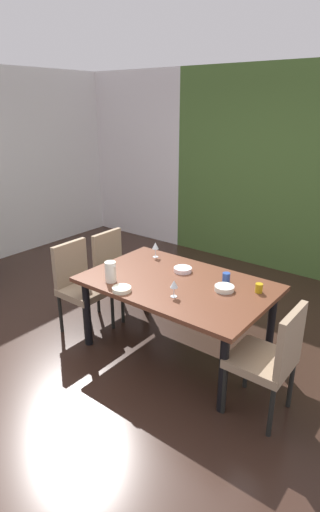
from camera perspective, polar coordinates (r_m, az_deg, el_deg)
The scene contains 15 objects.
ground_plane at distance 4.20m, azimuth -5.75°, elevation -11.81°, with size 6.22×5.64×0.02m, color #311F18.
back_panel_interior at distance 7.09m, azimuth -3.50°, elevation 13.88°, with size 1.89×0.10×2.76m, color silver.
garden_window_panel at distance 5.58m, azimuth 21.79°, elevation 10.49°, with size 4.32×0.10×2.76m, color #46652D.
dining_table at distance 3.68m, azimuth 2.46°, elevation -4.78°, with size 1.70×1.09×0.74m.
chair_right_near at distance 3.12m, azimuth 15.63°, elevation -13.61°, with size 0.44×0.44×0.94m.
chair_left_near at distance 4.20m, azimuth -11.43°, elevation -3.72°, with size 0.45×0.44×0.94m.
chair_left_far at distance 4.53m, azimuth -6.33°, elevation -1.61°, with size 0.45×0.44×0.92m.
wine_glass_corner at distance 4.17m, azimuth -0.66°, elevation 1.42°, with size 0.07×0.07×0.16m.
wine_glass_front at distance 3.33m, azimuth 2.01°, elevation -4.10°, with size 0.07×0.07×0.15m.
serving_bowl_near_shelf at distance 3.48m, azimuth -5.49°, elevation -4.74°, with size 0.17×0.17×0.04m, color white.
serving_bowl_south at distance 3.86m, azimuth 3.27°, elevation -1.94°, with size 0.17×0.17×0.04m, color white.
serving_bowl_rear at distance 3.52m, azimuth 9.17°, elevation -4.56°, with size 0.17×0.17×0.04m, color white.
cup_west at distance 3.67m, azimuth 9.44°, elevation -3.04°, with size 0.07×0.07×0.09m, color #274798.
cup_left at distance 3.54m, azimuth 13.95°, elevation -4.46°, with size 0.06×0.06×0.08m, color #B78E14.
pitcher_center at distance 3.64m, azimuth -7.07°, elevation -2.24°, with size 0.11×0.10×0.19m.
Camera 1 is at (2.47, -2.52, 2.26)m, focal length 28.00 mm.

